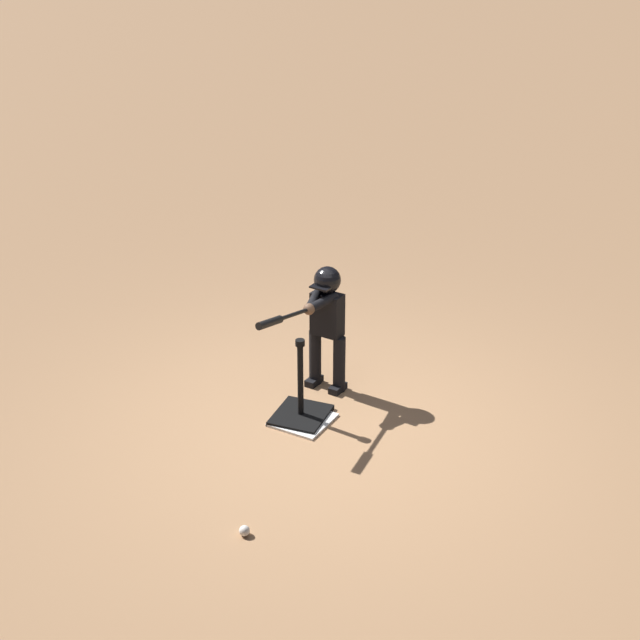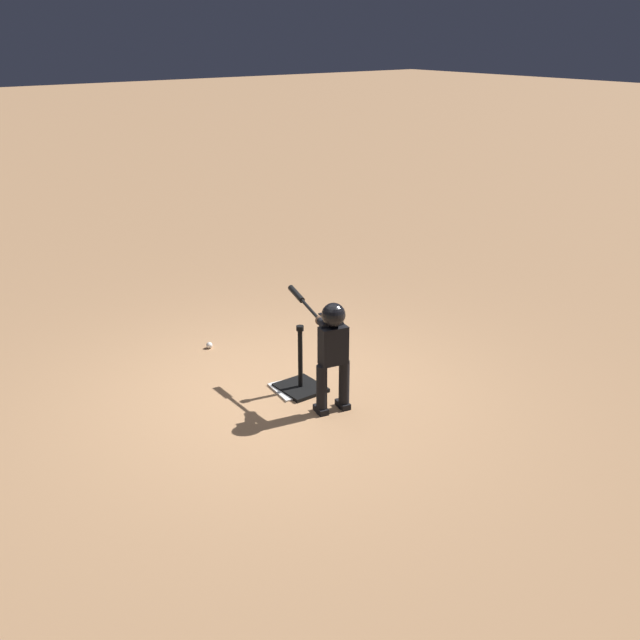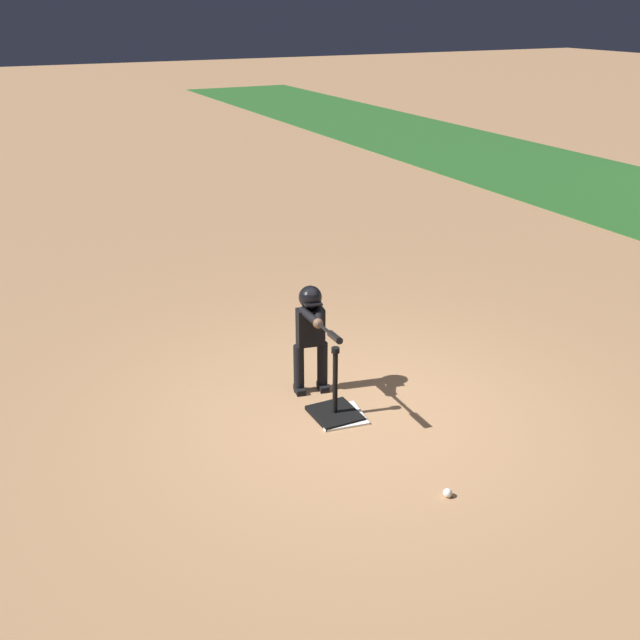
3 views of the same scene
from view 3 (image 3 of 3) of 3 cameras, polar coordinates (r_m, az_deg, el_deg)
ground_plane at (r=7.18m, az=3.01°, el=-7.22°), size 90.00×90.00×0.00m
home_plate at (r=7.14m, az=1.54°, el=-7.32°), size 0.50×0.50×0.02m
batting_tee at (r=7.12m, az=1.15°, el=-6.66°), size 0.46×0.42×0.71m
batter_child at (r=7.26m, az=-0.65°, el=-0.56°), size 1.08×0.40×1.12m
baseball at (r=6.17m, az=9.71°, el=-12.85°), size 0.07×0.07×0.07m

